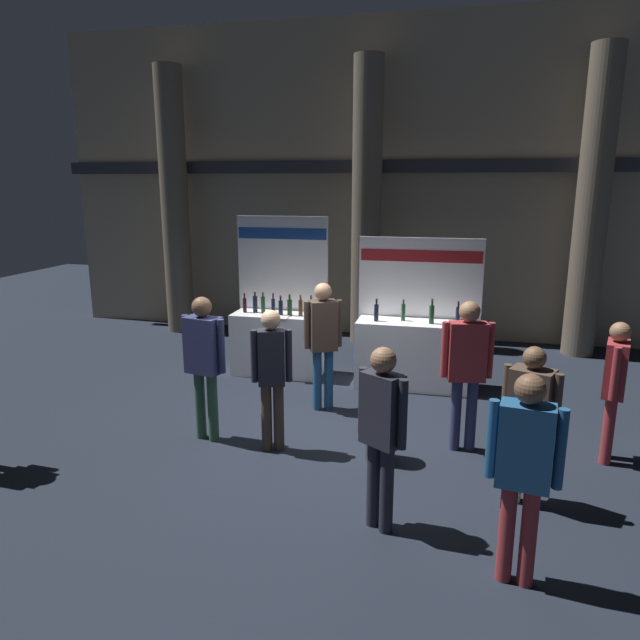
{
  "coord_description": "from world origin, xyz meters",
  "views": [
    {
      "loc": [
        1.66,
        -6.45,
        3.04
      ],
      "look_at": [
        -0.11,
        1.12,
        1.2
      ],
      "focal_mm": 32.32,
      "sensor_mm": 36.0,
      "label": 1
    }
  ],
  "objects_px": {
    "trash_bin": "(381,431)",
    "exhibitor_booth_1": "(416,349)",
    "exhibitor_booth_0": "(279,336)",
    "visitor_1": "(524,462)",
    "visitor_6": "(530,412)",
    "visitor_3": "(204,355)",
    "visitor_0": "(272,371)",
    "visitor_5": "(382,425)",
    "visitor_2": "(467,363)",
    "visitor_4": "(323,335)",
    "visitor_9": "(614,381)"
  },
  "relations": [
    {
      "from": "trash_bin",
      "to": "visitor_6",
      "type": "xyz_separation_m",
      "value": [
        1.47,
        -0.6,
        0.61
      ]
    },
    {
      "from": "visitor_0",
      "to": "visitor_9",
      "type": "height_order",
      "value": "visitor_0"
    },
    {
      "from": "trash_bin",
      "to": "exhibitor_booth_1",
      "type": "bearing_deg",
      "value": 85.36
    },
    {
      "from": "exhibitor_booth_1",
      "to": "visitor_0",
      "type": "xyz_separation_m",
      "value": [
        -1.46,
        -2.58,
        0.37
      ]
    },
    {
      "from": "visitor_0",
      "to": "visitor_5",
      "type": "relative_size",
      "value": 0.98
    },
    {
      "from": "exhibitor_booth_1",
      "to": "visitor_3",
      "type": "xyz_separation_m",
      "value": [
        -2.33,
        -2.48,
        0.47
      ]
    },
    {
      "from": "visitor_2",
      "to": "visitor_5",
      "type": "height_order",
      "value": "visitor_2"
    },
    {
      "from": "visitor_4",
      "to": "visitor_9",
      "type": "xyz_separation_m",
      "value": [
        3.44,
        -0.77,
        -0.11
      ]
    },
    {
      "from": "trash_bin",
      "to": "visitor_3",
      "type": "xyz_separation_m",
      "value": [
        -2.12,
        0.07,
        0.73
      ]
    },
    {
      "from": "visitor_4",
      "to": "visitor_5",
      "type": "bearing_deg",
      "value": -93.65
    },
    {
      "from": "exhibitor_booth_0",
      "to": "visitor_1",
      "type": "distance_m",
      "value": 5.59
    },
    {
      "from": "trash_bin",
      "to": "visitor_0",
      "type": "height_order",
      "value": "visitor_0"
    },
    {
      "from": "visitor_0",
      "to": "visitor_3",
      "type": "bearing_deg",
      "value": -22.4
    },
    {
      "from": "trash_bin",
      "to": "visitor_6",
      "type": "height_order",
      "value": "visitor_6"
    },
    {
      "from": "exhibitor_booth_0",
      "to": "trash_bin",
      "type": "height_order",
      "value": "exhibitor_booth_0"
    },
    {
      "from": "exhibitor_booth_1",
      "to": "visitor_1",
      "type": "xyz_separation_m",
      "value": [
        1.08,
        -4.35,
        0.42
      ]
    },
    {
      "from": "exhibitor_booth_0",
      "to": "visitor_3",
      "type": "bearing_deg",
      "value": -92.28
    },
    {
      "from": "visitor_1",
      "to": "visitor_2",
      "type": "relative_size",
      "value": 0.96
    },
    {
      "from": "exhibitor_booth_1",
      "to": "visitor_6",
      "type": "relative_size",
      "value": 1.41
    },
    {
      "from": "visitor_4",
      "to": "exhibitor_booth_1",
      "type": "bearing_deg",
      "value": 19.39
    },
    {
      "from": "visitor_4",
      "to": "visitor_5",
      "type": "distance_m",
      "value": 2.88
    },
    {
      "from": "visitor_0",
      "to": "visitor_4",
      "type": "xyz_separation_m",
      "value": [
        0.29,
        1.36,
        0.09
      ]
    },
    {
      "from": "exhibitor_booth_1",
      "to": "visitor_5",
      "type": "height_order",
      "value": "exhibitor_booth_1"
    },
    {
      "from": "exhibitor_booth_1",
      "to": "visitor_9",
      "type": "height_order",
      "value": "exhibitor_booth_1"
    },
    {
      "from": "exhibitor_booth_1",
      "to": "trash_bin",
      "type": "bearing_deg",
      "value": -94.64
    },
    {
      "from": "visitor_4",
      "to": "visitor_9",
      "type": "bearing_deg",
      "value": -39.34
    },
    {
      "from": "visitor_1",
      "to": "visitor_6",
      "type": "height_order",
      "value": "visitor_1"
    },
    {
      "from": "visitor_2",
      "to": "visitor_0",
      "type": "bearing_deg",
      "value": 4.03
    },
    {
      "from": "visitor_2",
      "to": "visitor_1",
      "type": "bearing_deg",
      "value": 90.3
    },
    {
      "from": "visitor_3",
      "to": "exhibitor_booth_1",
      "type": "bearing_deg",
      "value": 59.9
    },
    {
      "from": "visitor_5",
      "to": "visitor_0",
      "type": "bearing_deg",
      "value": 169.92
    },
    {
      "from": "exhibitor_booth_1",
      "to": "visitor_4",
      "type": "height_order",
      "value": "exhibitor_booth_1"
    },
    {
      "from": "visitor_3",
      "to": "visitor_9",
      "type": "bearing_deg",
      "value": 19.18
    },
    {
      "from": "trash_bin",
      "to": "visitor_6",
      "type": "distance_m",
      "value": 1.7
    },
    {
      "from": "visitor_2",
      "to": "visitor_6",
      "type": "bearing_deg",
      "value": 108.34
    },
    {
      "from": "visitor_2",
      "to": "visitor_9",
      "type": "height_order",
      "value": "visitor_2"
    },
    {
      "from": "exhibitor_booth_1",
      "to": "visitor_0",
      "type": "relative_size",
      "value": 1.34
    },
    {
      "from": "exhibitor_booth_1",
      "to": "visitor_6",
      "type": "height_order",
      "value": "exhibitor_booth_1"
    },
    {
      "from": "visitor_4",
      "to": "visitor_1",
      "type": "bearing_deg",
      "value": -81.03
    },
    {
      "from": "exhibitor_booth_0",
      "to": "exhibitor_booth_1",
      "type": "xyz_separation_m",
      "value": [
        2.22,
        -0.14,
        -0.03
      ]
    },
    {
      "from": "visitor_4",
      "to": "visitor_9",
      "type": "distance_m",
      "value": 3.53
    },
    {
      "from": "trash_bin",
      "to": "visitor_0",
      "type": "bearing_deg",
      "value": -179.02
    },
    {
      "from": "exhibitor_booth_1",
      "to": "visitor_0",
      "type": "bearing_deg",
      "value": -119.57
    },
    {
      "from": "trash_bin",
      "to": "visitor_2",
      "type": "relative_size",
      "value": 0.39
    },
    {
      "from": "trash_bin",
      "to": "visitor_6",
      "type": "relative_size",
      "value": 0.43
    },
    {
      "from": "visitor_3",
      "to": "visitor_4",
      "type": "bearing_deg",
      "value": 60.63
    },
    {
      "from": "trash_bin",
      "to": "visitor_4",
      "type": "height_order",
      "value": "visitor_4"
    },
    {
      "from": "exhibitor_booth_0",
      "to": "visitor_9",
      "type": "height_order",
      "value": "exhibitor_booth_0"
    },
    {
      "from": "visitor_5",
      "to": "exhibitor_booth_0",
      "type": "bearing_deg",
      "value": 150.86
    },
    {
      "from": "exhibitor_booth_0",
      "to": "visitor_4",
      "type": "distance_m",
      "value": 1.77
    }
  ]
}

